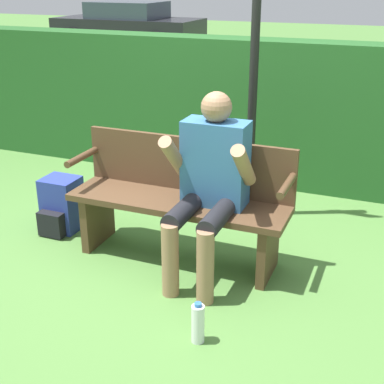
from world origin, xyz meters
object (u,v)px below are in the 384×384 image
at_px(person_seated, 210,179).
at_px(water_bottle, 198,323).
at_px(parked_car, 128,26).
at_px(backpack, 61,206).
at_px(signpost, 255,33).
at_px(park_bench, 181,198).

height_order(person_seated, water_bottle, person_seated).
distance_m(water_bottle, parked_car, 12.89).
bearing_deg(backpack, signpost, 32.83).
height_order(park_bench, person_seated, person_seated).
distance_m(backpack, parked_car, 11.35).
height_order(water_bottle, parked_car, parked_car).
distance_m(park_bench, person_seated, 0.37).
bearing_deg(water_bottle, backpack, 149.12).
bearing_deg(park_bench, person_seated, -25.95).
xyz_separation_m(park_bench, parked_car, (-5.95, 10.27, 0.14)).
xyz_separation_m(water_bottle, signpost, (-0.23, 1.76, 1.39)).
distance_m(water_bottle, signpost, 2.26).
relative_size(person_seated, water_bottle, 4.89).
bearing_deg(park_bench, water_bottle, -61.59).
bearing_deg(signpost, backpack, -147.17).
height_order(backpack, parked_car, parked_car).
xyz_separation_m(backpack, water_bottle, (1.54, -0.92, -0.09)).
bearing_deg(signpost, parked_car, 123.42).
bearing_deg(person_seated, water_bottle, -73.89).
distance_m(park_bench, signpost, 1.39).
relative_size(water_bottle, signpost, 0.10).
relative_size(park_bench, water_bottle, 6.21).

